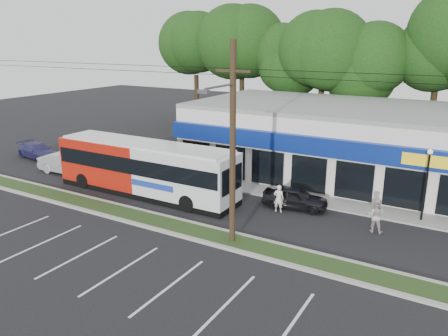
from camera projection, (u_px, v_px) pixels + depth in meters
ground at (173, 237)px, 23.00m from camera, size 120.00×120.00×0.00m
grass_strip at (184, 229)px, 23.81m from camera, size 40.00×1.60×0.12m
curb_south at (175, 234)px, 23.10m from camera, size 40.00×0.25×0.14m
curb_north at (193, 223)px, 24.51m from camera, size 40.00×0.25×0.14m
sidewalk at (320, 201)px, 28.01m from camera, size 32.00×2.20×0.10m
strip_mall at (359, 141)px, 32.76m from camera, size 25.00×12.55×5.30m
utility_pole at (229, 139)px, 20.87m from camera, size 50.00×2.77×10.00m
lamp_post at (427, 177)px, 24.19m from camera, size 0.30×0.30×4.25m
tree_line at (375, 58)px, 40.22m from camera, size 46.76×6.76×11.83m
metrobus at (145, 167)px, 28.91m from camera, size 13.22×2.86×3.55m
car_dark at (295, 198)px, 26.75m from camera, size 4.15×2.13×1.35m
car_silver at (68, 163)px, 33.70m from camera, size 5.03×2.04×1.62m
car_blue at (38, 151)px, 38.13m from camera, size 4.77×2.48×1.32m
pedestrian_a at (279, 199)px, 26.09m from camera, size 0.68×0.51×1.70m
pedestrian_b at (376, 216)px, 23.33m from camera, size 0.96×0.78×1.87m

